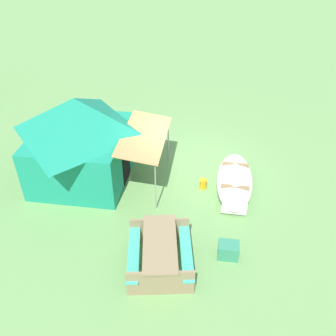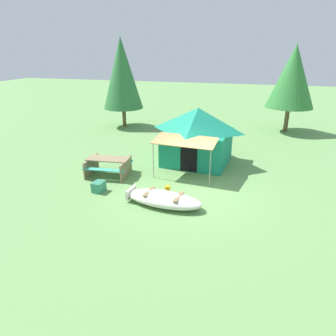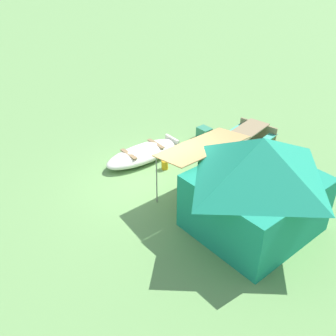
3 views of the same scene
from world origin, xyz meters
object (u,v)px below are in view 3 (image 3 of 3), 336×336
Objects in this scene: beached_rowboat at (143,153)px; canvas_cabin_tent at (257,184)px; fuel_can at (165,165)px; picnic_table at (247,137)px; cooler_box at (204,133)px.

beached_rowboat is 0.69× the size of canvas_cabin_tent.
beached_rowboat is 0.94m from fuel_can.
beached_rowboat is 3.67m from picnic_table.
canvas_cabin_tent reaches higher than beached_rowboat.
beached_rowboat is at bearing -93.92° from canvas_cabin_tent.
beached_rowboat is 5.82× the size of cooler_box.
picnic_table is at bearing 146.89° from beached_rowboat.
cooler_box is 2.66m from fuel_can.
cooler_box is (-3.02, -4.20, -1.17)m from canvas_cabin_tent.
cooler_box is (0.37, -1.62, -0.29)m from picnic_table.
picnic_table is (-3.07, 2.00, 0.24)m from beached_rowboat.
beached_rowboat reaches higher than cooler_box.
canvas_cabin_tent is 8.48× the size of cooler_box.
canvas_cabin_tent reaches higher than cooler_box.
fuel_can is at bearing -19.83° from picnic_table.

